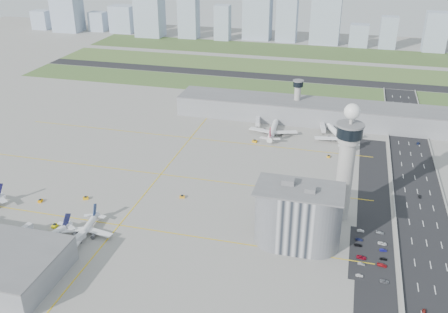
% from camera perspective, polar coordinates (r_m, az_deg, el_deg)
% --- Properties ---
extents(ground, '(1000.00, 1000.00, 0.00)m').
position_cam_1_polar(ground, '(280.86, -1.82, -5.74)').
color(ground, '#A09D95').
extents(grass_strip_0, '(480.00, 50.00, 0.08)m').
position_cam_1_polar(grass_strip_0, '(486.03, 3.45, 7.99)').
color(grass_strip_0, '#415F2D').
rests_on(grass_strip_0, ground).
extents(grass_strip_1, '(480.00, 60.00, 0.08)m').
position_cam_1_polar(grass_strip_1, '(556.87, 5.03, 10.20)').
color(grass_strip_1, '#4D6831').
rests_on(grass_strip_1, ground).
extents(grass_strip_2, '(480.00, 70.00, 0.08)m').
position_cam_1_polar(grass_strip_2, '(633.50, 6.33, 12.01)').
color(grass_strip_2, '#4C642F').
rests_on(grass_strip_2, ground).
extents(runway, '(480.00, 22.00, 0.10)m').
position_cam_1_polar(runway, '(520.83, 4.28, 9.16)').
color(runway, black).
rests_on(runway, ground).
extents(highway, '(28.00, 500.00, 0.10)m').
position_cam_1_polar(highway, '(275.80, 22.03, -8.46)').
color(highway, black).
rests_on(highway, ground).
extents(barrier_left, '(0.60, 500.00, 1.20)m').
position_cam_1_polar(barrier_left, '(273.56, 19.14, -8.10)').
color(barrier_left, '#9E9E99').
rests_on(barrier_left, ground).
extents(landside_road, '(18.00, 260.00, 0.08)m').
position_cam_1_polar(landside_road, '(264.44, 16.83, -9.14)').
color(landside_road, black).
rests_on(landside_road, ground).
extents(parking_lot, '(20.00, 44.00, 0.10)m').
position_cam_1_polar(parking_lot, '(254.38, 16.41, -10.59)').
color(parking_lot, black).
rests_on(parking_lot, ground).
extents(taxiway_line_h_0, '(260.00, 0.60, 0.01)m').
position_cam_1_polar(taxiway_line_h_0, '(270.46, -11.89, -7.68)').
color(taxiway_line_h_0, yellow).
rests_on(taxiway_line_h_0, ground).
extents(taxiway_line_h_1, '(260.00, 0.60, 0.01)m').
position_cam_1_polar(taxiway_line_h_1, '(317.43, -7.24, -2.03)').
color(taxiway_line_h_1, yellow).
rests_on(taxiway_line_h_1, ground).
extents(taxiway_line_h_2, '(260.00, 0.60, 0.01)m').
position_cam_1_polar(taxiway_line_h_2, '(368.20, -3.85, 2.12)').
color(taxiway_line_h_2, yellow).
rests_on(taxiway_line_h_2, ground).
extents(taxiway_line_v, '(0.60, 260.00, 0.01)m').
position_cam_1_polar(taxiway_line_v, '(317.43, -7.24, -2.03)').
color(taxiway_line_v, yellow).
rests_on(taxiway_line_v, ground).
extents(control_tower, '(14.00, 14.00, 64.50)m').
position_cam_1_polar(control_tower, '(262.35, 13.84, -0.21)').
color(control_tower, '#ADAAA5').
rests_on(control_tower, ground).
extents(secondary_tower, '(8.60, 8.60, 31.90)m').
position_cam_1_polar(secondary_tower, '(402.52, 8.38, 6.83)').
color(secondary_tower, '#ADAAA5').
rests_on(secondary_tower, ground).
extents(admin_building, '(42.00, 24.00, 33.50)m').
position_cam_1_polar(admin_building, '(245.95, 8.43, -6.78)').
color(admin_building, '#B2B2B7').
rests_on(admin_building, ground).
extents(terminal_pier, '(210.00, 32.00, 15.80)m').
position_cam_1_polar(terminal_pier, '(403.34, 9.66, 5.14)').
color(terminal_pier, gray).
rests_on(terminal_pier, ground).
extents(airplane_near_b, '(39.25, 42.48, 9.73)m').
position_cam_1_polar(airplane_near_b, '(263.19, -20.03, -8.57)').
color(airplane_near_b, white).
rests_on(airplane_near_b, ground).
extents(airplane_near_c, '(33.23, 37.85, 9.75)m').
position_cam_1_polar(airplane_near_c, '(263.08, -15.75, -7.91)').
color(airplane_near_c, white).
rests_on(airplane_near_c, ground).
extents(airplane_far_a, '(38.30, 44.47, 12.03)m').
position_cam_1_polar(airplane_far_a, '(374.51, 5.66, 3.46)').
color(airplane_far_a, white).
rests_on(airplane_far_a, ground).
extents(airplane_far_b, '(52.37, 55.62, 12.33)m').
position_cam_1_polar(airplane_far_b, '(371.14, 13.03, 2.72)').
color(airplane_far_b, white).
rests_on(airplane_far_b, ground).
extents(jet_bridge_near_1, '(5.39, 14.31, 5.70)m').
position_cam_1_polar(jet_bridge_near_1, '(268.64, -23.23, -8.94)').
color(jet_bridge_near_1, silver).
rests_on(jet_bridge_near_1, ground).
extents(jet_bridge_near_2, '(5.39, 14.31, 5.70)m').
position_cam_1_polar(jet_bridge_near_2, '(252.80, -17.71, -10.26)').
color(jet_bridge_near_2, silver).
rests_on(jet_bridge_near_2, ground).
extents(jet_bridge_far_0, '(5.39, 14.31, 5.70)m').
position_cam_1_polar(jet_bridge_far_0, '(394.91, 3.87, 4.22)').
color(jet_bridge_far_0, silver).
rests_on(jet_bridge_far_0, ground).
extents(jet_bridge_far_1, '(5.39, 14.31, 5.70)m').
position_cam_1_polar(jet_bridge_far_1, '(389.47, 11.12, 3.48)').
color(jet_bridge_far_1, silver).
rests_on(jet_bridge_far_1, ground).
extents(tug_0, '(2.26, 3.03, 1.64)m').
position_cam_1_polar(tug_0, '(303.37, -20.25, -4.75)').
color(tug_0, '#F69600').
rests_on(tug_0, ground).
extents(tug_1, '(2.32, 3.34, 1.92)m').
position_cam_1_polar(tug_1, '(277.30, -18.77, -7.47)').
color(tug_1, yellow).
rests_on(tug_1, ground).
extents(tug_2, '(3.66, 3.22, 1.77)m').
position_cam_1_polar(tug_2, '(298.17, -15.53, -4.57)').
color(tug_2, '#EDAA0B').
rests_on(tug_2, ground).
extents(tug_3, '(3.29, 2.64, 1.67)m').
position_cam_1_polar(tug_3, '(289.77, -4.81, -4.57)').
color(tug_3, orange).
rests_on(tug_3, ground).
extents(tug_4, '(3.68, 2.83, 1.94)m').
position_cam_1_polar(tug_4, '(360.60, 3.52, 1.78)').
color(tug_4, orange).
rests_on(tug_4, ground).
extents(tug_5, '(2.21, 2.95, 1.59)m').
position_cam_1_polar(tug_5, '(344.29, 11.86, 0.03)').
color(tug_5, orange).
rests_on(tug_5, ground).
extents(car_lot_0, '(3.53, 1.54, 1.18)m').
position_cam_1_polar(car_lot_0, '(238.56, 15.22, -12.97)').
color(car_lot_0, white).
rests_on(car_lot_0, ground).
extents(car_lot_1, '(3.56, 1.52, 1.14)m').
position_cam_1_polar(car_lot_1, '(245.70, 15.44, -11.73)').
color(car_lot_1, gray).
rests_on(car_lot_1, ground).
extents(car_lot_2, '(4.89, 2.76, 1.29)m').
position_cam_1_polar(car_lot_2, '(249.67, 15.43, -11.05)').
color(car_lot_2, maroon).
rests_on(car_lot_2, ground).
extents(car_lot_3, '(4.08, 1.76, 1.17)m').
position_cam_1_polar(car_lot_3, '(257.72, 15.07, -9.74)').
color(car_lot_3, black).
rests_on(car_lot_3, ground).
extents(car_lot_4, '(3.79, 1.73, 1.26)m').
position_cam_1_polar(car_lot_4, '(261.87, 15.19, -9.12)').
color(car_lot_4, navy).
rests_on(car_lot_4, ground).
extents(car_lot_5, '(3.69, 1.48, 1.19)m').
position_cam_1_polar(car_lot_5, '(268.74, 15.34, -8.18)').
color(car_lot_5, white).
rests_on(car_lot_5, ground).
extents(car_lot_6, '(4.21, 2.27, 1.12)m').
position_cam_1_polar(car_lot_6, '(238.31, 17.86, -13.43)').
color(car_lot_6, slate).
rests_on(car_lot_6, ground).
extents(car_lot_7, '(4.68, 2.52, 1.29)m').
position_cam_1_polar(car_lot_7, '(247.46, 17.62, -11.74)').
color(car_lot_7, '#AF151C').
rests_on(car_lot_7, ground).
extents(car_lot_8, '(3.48, 1.60, 1.16)m').
position_cam_1_polar(car_lot_8, '(251.73, 17.77, -11.08)').
color(car_lot_8, black).
rests_on(car_lot_8, ground).
extents(car_lot_9, '(3.62, 1.67, 1.15)m').
position_cam_1_polar(car_lot_9, '(257.51, 17.74, -10.16)').
color(car_lot_9, navy).
rests_on(car_lot_9, ground).
extents(car_lot_10, '(4.64, 2.54, 1.23)m').
position_cam_1_polar(car_lot_10, '(262.09, 17.64, -9.45)').
color(car_lot_10, white).
rests_on(car_lot_10, ground).
extents(car_lot_11, '(4.28, 2.29, 1.18)m').
position_cam_1_polar(car_lot_11, '(270.08, 17.41, -8.30)').
color(car_lot_11, gray).
rests_on(car_lot_11, ground).
extents(car_hw_0, '(2.05, 3.92, 1.27)m').
position_cam_1_polar(car_hw_0, '(227.94, 21.88, -16.19)').
color(car_hw_0, maroon).
rests_on(car_hw_0, ground).
extents(car_hw_1, '(1.38, 3.38, 1.09)m').
position_cam_1_polar(car_hw_1, '(310.61, 21.44, -4.28)').
color(car_hw_1, black).
rests_on(car_hw_1, ground).
extents(car_hw_2, '(2.59, 4.40, 1.15)m').
position_cam_1_polar(car_hw_2, '(383.36, 21.31, 1.42)').
color(car_hw_2, navy).
rests_on(car_hw_2, ground).
extents(car_hw_4, '(1.49, 3.67, 1.25)m').
position_cam_1_polar(car_hw_4, '(437.71, 18.89, 4.72)').
color(car_hw_4, gray).
rests_on(car_hw_4, ground).
extents(skyline_bldg_0, '(24.05, 19.24, 26.50)m').
position_cam_1_polar(skyline_bldg_0, '(801.52, -20.13, 14.46)').
color(skyline_bldg_0, '#9EADC1').
rests_on(skyline_bldg_0, ground).
extents(skyline_bldg_1, '(37.63, 30.10, 65.60)m').
position_cam_1_polar(skyline_bldg_1, '(769.97, -17.53, 15.90)').
color(skyline_bldg_1, '#9EADC1').
rests_on(skyline_bldg_1, ground).
extents(skyline_bldg_2, '(22.81, 18.25, 26.79)m').
position_cam_1_polar(skyline_bldg_2, '(763.92, -14.20, 14.74)').
color(skyline_bldg_2, '#9EADC1').
rests_on(skyline_bldg_2, ground).
extents(skyline_bldg_3, '(32.30, 25.84, 36.93)m').
position_cam_1_polar(skyline_bldg_3, '(746.60, -11.49, 15.15)').
color(skyline_bldg_3, '#9EADC1').
rests_on(skyline_bldg_3, ground).
extents(skyline_bldg_4, '(35.81, 28.65, 60.36)m').
position_cam_1_polar(skyline_bldg_4, '(710.48, -8.51, 15.83)').
color(skyline_bldg_4, '#9EADC1').
rests_on(skyline_bldg_4, ground).
extents(skyline_bldg_5, '(25.49, 20.39, 66.89)m').
position_cam_1_polar(skyline_bldg_5, '(694.96, -4.07, 16.10)').
color(skyline_bldg_5, '#9EADC1').
rests_on(skyline_bldg_5, ground).
extents(skyline_bldg_6, '(20.04, 16.03, 45.20)m').
position_cam_1_polar(skyline_bldg_6, '(681.64, -0.17, 15.05)').
color(skyline_bldg_6, '#9EADC1').
rests_on(skyline_bldg_6, ground).
extents(skyline_bldg_7, '(35.76, 28.61, 61.22)m').
position_cam_1_polar(skyline_bldg_7, '(688.96, 3.86, 15.78)').
color(skyline_bldg_7, '#9EADC1').
rests_on(skyline_bldg_7, ground).
extents(skyline_bldg_8, '(26.33, 21.06, 83.39)m').
position_cam_1_polar(skyline_bldg_8, '(675.60, 7.27, 16.40)').
color(skyline_bldg_8, '#9EADC1').
rests_on(skyline_bldg_8, ground).
extents(skyline_bldg_9, '(36.96, 29.57, 62.11)m').
position_cam_1_polar(skyline_bldg_9, '(673.33, 11.56, 15.16)').
color(skyline_bldg_9, '#9EADC1').
rests_on(skyline_bldg_9, ground).
extents(skyline_bldg_10, '(23.01, 18.41, 27.75)m').
position_cam_1_polar(skyline_bldg_10, '(666.84, 15.15, 13.20)').
color(skyline_bldg_10, '#9EADC1').
rests_on(skyline_bldg_10, ground).
extents(skyline_bldg_11, '(20.22, 16.18, 38.97)m').
position_cam_1_polar(skyline_bldg_11, '(666.53, 18.28, 13.31)').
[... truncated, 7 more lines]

